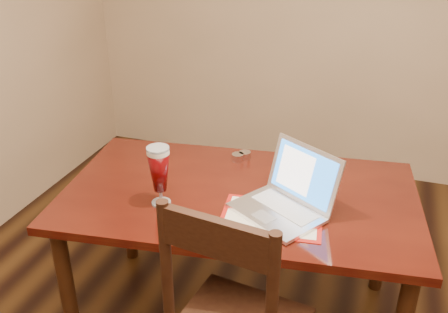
% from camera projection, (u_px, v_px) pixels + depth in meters
% --- Properties ---
extents(dining_table, '(1.68, 1.08, 1.01)m').
position_uv_depth(dining_table, '(239.00, 208.00, 2.28)').
color(dining_table, '#441109').
rests_on(dining_table, ground).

